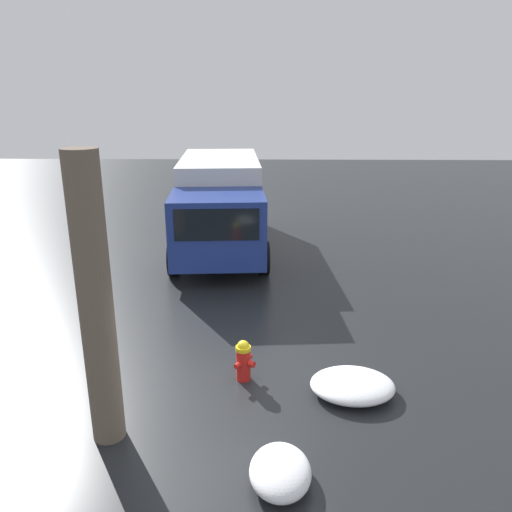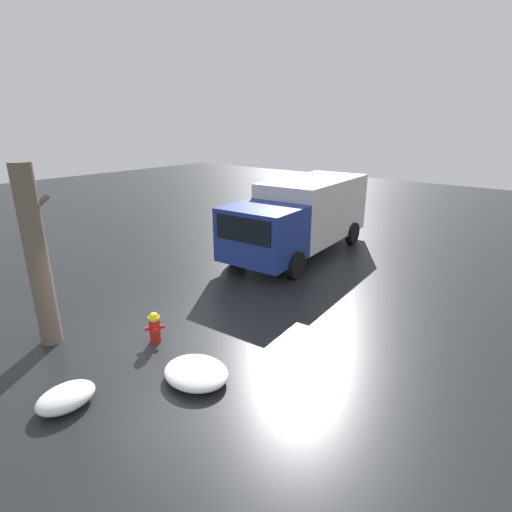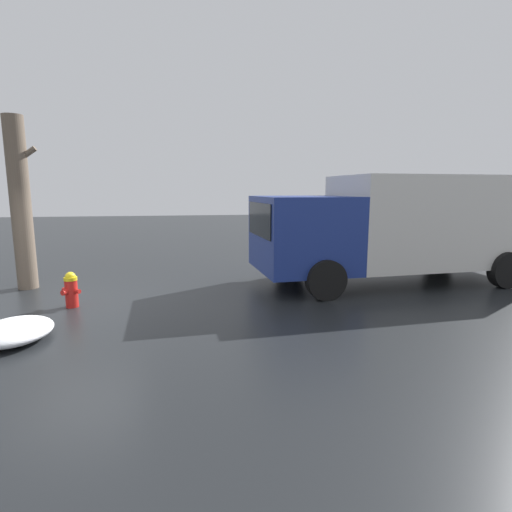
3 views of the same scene
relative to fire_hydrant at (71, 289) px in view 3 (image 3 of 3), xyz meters
The scene contains 5 objects.
ground_plane 0.38m from the fire_hydrant, 57.65° to the left, with size 60.00×60.00×0.00m, color black.
fire_hydrant is the anchor object (origin of this frame).
tree_trunk 2.96m from the fire_hydrant, 129.12° to the left, with size 0.70×0.46×4.12m.
delivery_truck 8.02m from the fire_hydrant, ahead, with size 7.39×3.14×2.75m.
snow_pile_curbside 1.87m from the fire_hydrant, 102.16° to the right, with size 1.15×1.40×0.30m.
Camera 3 is at (2.48, -8.50, 2.40)m, focal length 28.00 mm.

